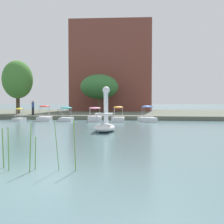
{
  "coord_description": "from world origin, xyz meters",
  "views": [
    {
      "loc": [
        2.18,
        -6.01,
        1.94
      ],
      "look_at": [
        -0.18,
        14.28,
        1.18
      ],
      "focal_mm": 40.43,
      "sensor_mm": 36.0,
      "label": 1
    }
  ],
  "objects_px": {
    "pedal_boat_blue": "(147,118)",
    "person_on_path": "(33,107)",
    "swan_boat": "(105,122)",
    "bicycle_parked": "(65,112)",
    "pedal_boat_orange": "(118,117)",
    "pedal_boat_red": "(45,117)",
    "pedal_boat_teal": "(66,117)",
    "pedal_boat_yellow": "(19,117)",
    "pedal_boat_pink": "(95,117)",
    "tree_broadleaf_behind_dock": "(99,87)",
    "tree_sapling_by_fence": "(18,80)"
  },
  "relations": [
    {
      "from": "pedal_boat_orange",
      "to": "tree_broadleaf_behind_dock",
      "type": "xyz_separation_m",
      "value": [
        -4.28,
        13.67,
        4.04
      ]
    },
    {
      "from": "bicycle_parked",
      "to": "tree_broadleaf_behind_dock",
      "type": "bearing_deg",
      "value": 77.07
    },
    {
      "from": "tree_sapling_by_fence",
      "to": "tree_broadleaf_behind_dock",
      "type": "bearing_deg",
      "value": 35.03
    },
    {
      "from": "tree_sapling_by_fence",
      "to": "bicycle_parked",
      "type": "height_order",
      "value": "tree_sapling_by_fence"
    },
    {
      "from": "person_on_path",
      "to": "bicycle_parked",
      "type": "bearing_deg",
      "value": 6.32
    },
    {
      "from": "pedal_boat_blue",
      "to": "pedal_boat_red",
      "type": "height_order",
      "value": "pedal_boat_red"
    },
    {
      "from": "pedal_boat_red",
      "to": "person_on_path",
      "type": "height_order",
      "value": "person_on_path"
    },
    {
      "from": "pedal_boat_teal",
      "to": "person_on_path",
      "type": "xyz_separation_m",
      "value": [
        -4.88,
        2.6,
        0.94
      ]
    },
    {
      "from": "swan_boat",
      "to": "pedal_boat_red",
      "type": "xyz_separation_m",
      "value": [
        -7.9,
        9.26,
        -0.15
      ]
    },
    {
      "from": "pedal_boat_teal",
      "to": "bicycle_parked",
      "type": "bearing_deg",
      "value": 110.6
    },
    {
      "from": "pedal_boat_red",
      "to": "bicycle_parked",
      "type": "height_order",
      "value": "pedal_boat_red"
    },
    {
      "from": "pedal_boat_teal",
      "to": "person_on_path",
      "type": "relative_size",
      "value": 1.25
    },
    {
      "from": "pedal_boat_pink",
      "to": "tree_broadleaf_behind_dock",
      "type": "height_order",
      "value": "tree_broadleaf_behind_dock"
    },
    {
      "from": "pedal_boat_pink",
      "to": "tree_sapling_by_fence",
      "type": "xyz_separation_m",
      "value": [
        -11.82,
        6.5,
        4.6
      ]
    },
    {
      "from": "tree_broadleaf_behind_dock",
      "to": "pedal_boat_pink",
      "type": "bearing_deg",
      "value": -82.52
    },
    {
      "from": "pedal_boat_blue",
      "to": "pedal_boat_teal",
      "type": "relative_size",
      "value": 1.18
    },
    {
      "from": "pedal_boat_pink",
      "to": "pedal_boat_blue",
      "type": "bearing_deg",
      "value": 1.8
    },
    {
      "from": "person_on_path",
      "to": "pedal_boat_teal",
      "type": "bearing_deg",
      "value": -28.02
    },
    {
      "from": "pedal_boat_blue",
      "to": "pedal_boat_pink",
      "type": "xyz_separation_m",
      "value": [
        -5.45,
        -0.17,
        0.04
      ]
    },
    {
      "from": "pedal_boat_orange",
      "to": "pedal_boat_pink",
      "type": "relative_size",
      "value": 0.91
    },
    {
      "from": "pedal_boat_red",
      "to": "pedal_boat_pink",
      "type": "bearing_deg",
      "value": -0.86
    },
    {
      "from": "pedal_boat_pink",
      "to": "bicycle_parked",
      "type": "distance_m",
      "value": 5.17
    },
    {
      "from": "swan_boat",
      "to": "tree_broadleaf_behind_dock",
      "type": "distance_m",
      "value": 23.41
    },
    {
      "from": "pedal_boat_blue",
      "to": "tree_broadleaf_behind_dock",
      "type": "distance_m",
      "value": 15.72
    },
    {
      "from": "pedal_boat_orange",
      "to": "pedal_boat_yellow",
      "type": "distance_m",
      "value": 10.66
    },
    {
      "from": "pedal_boat_orange",
      "to": "tree_sapling_by_fence",
      "type": "bearing_deg",
      "value": 155.14
    },
    {
      "from": "swan_boat",
      "to": "pedal_boat_orange",
      "type": "relative_size",
      "value": 1.31
    },
    {
      "from": "pedal_boat_orange",
      "to": "tree_broadleaf_behind_dock",
      "type": "bearing_deg",
      "value": 107.36
    },
    {
      "from": "tree_broadleaf_behind_dock",
      "to": "swan_boat",
      "type": "bearing_deg",
      "value": -79.62
    },
    {
      "from": "pedal_boat_pink",
      "to": "bicycle_parked",
      "type": "xyz_separation_m",
      "value": [
        -4.19,
        3.0,
        0.4
      ]
    },
    {
      "from": "pedal_boat_red",
      "to": "pedal_boat_yellow",
      "type": "height_order",
      "value": "pedal_boat_red"
    },
    {
      "from": "pedal_boat_teal",
      "to": "person_on_path",
      "type": "bearing_deg",
      "value": 151.98
    },
    {
      "from": "person_on_path",
      "to": "bicycle_parked",
      "type": "distance_m",
      "value": 3.81
    },
    {
      "from": "pedal_boat_red",
      "to": "tree_broadleaf_behind_dock",
      "type": "relative_size",
      "value": 0.35
    },
    {
      "from": "pedal_boat_orange",
      "to": "pedal_boat_red",
      "type": "relative_size",
      "value": 0.89
    },
    {
      "from": "pedal_boat_orange",
      "to": "pedal_boat_red",
      "type": "height_order",
      "value": "pedal_boat_red"
    },
    {
      "from": "pedal_boat_teal",
      "to": "bicycle_parked",
      "type": "relative_size",
      "value": 1.29
    },
    {
      "from": "pedal_boat_blue",
      "to": "pedal_boat_yellow",
      "type": "height_order",
      "value": "pedal_boat_blue"
    },
    {
      "from": "pedal_boat_blue",
      "to": "pedal_boat_red",
      "type": "distance_m",
      "value": 10.96
    },
    {
      "from": "tree_broadleaf_behind_dock",
      "to": "pedal_boat_orange",
      "type": "bearing_deg",
      "value": -72.64
    },
    {
      "from": "pedal_boat_blue",
      "to": "person_on_path",
      "type": "height_order",
      "value": "person_on_path"
    },
    {
      "from": "swan_boat",
      "to": "bicycle_parked",
      "type": "relative_size",
      "value": 1.78
    },
    {
      "from": "pedal_boat_pink",
      "to": "pedal_boat_teal",
      "type": "relative_size",
      "value": 1.16
    },
    {
      "from": "pedal_boat_blue",
      "to": "pedal_boat_red",
      "type": "bearing_deg",
      "value": -179.54
    },
    {
      "from": "pedal_boat_pink",
      "to": "person_on_path",
      "type": "height_order",
      "value": "person_on_path"
    },
    {
      "from": "pedal_boat_orange",
      "to": "pedal_boat_yellow",
      "type": "xyz_separation_m",
      "value": [
        -10.66,
        -0.24,
        -0.03
      ]
    },
    {
      "from": "swan_boat",
      "to": "person_on_path",
      "type": "distance_m",
      "value": 15.68
    },
    {
      "from": "swan_boat",
      "to": "bicycle_parked",
      "type": "bearing_deg",
      "value": 118.38
    },
    {
      "from": "pedal_boat_teal",
      "to": "pedal_boat_yellow",
      "type": "distance_m",
      "value": 5.11
    },
    {
      "from": "pedal_boat_orange",
      "to": "pedal_boat_red",
      "type": "bearing_deg",
      "value": 178.42
    }
  ]
}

